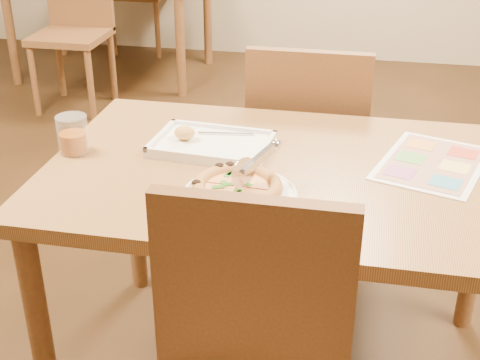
% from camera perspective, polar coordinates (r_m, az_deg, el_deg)
% --- Properties ---
extents(dining_table, '(1.30, 0.85, 0.72)m').
position_cam_1_polar(dining_table, '(1.84, 3.94, -1.39)').
color(dining_table, olive).
rests_on(dining_table, ground).
extents(chair_far, '(0.42, 0.42, 0.47)m').
position_cam_1_polar(chair_far, '(2.41, 5.85, 3.86)').
color(chair_far, brown).
rests_on(chair_far, ground).
extents(bg_chair_near, '(0.42, 0.42, 0.47)m').
position_cam_1_polar(bg_chair_near, '(4.31, -13.91, 13.62)').
color(bg_chair_near, brown).
rests_on(bg_chair_near, ground).
extents(plate, '(0.33, 0.33, 0.02)m').
position_cam_1_polar(plate, '(1.64, 0.00, -1.32)').
color(plate, white).
rests_on(plate, dining_table).
extents(pizza, '(0.23, 0.23, 0.03)m').
position_cam_1_polar(pizza, '(1.64, -0.25, -0.64)').
color(pizza, '#C07E41').
rests_on(pizza, plate).
extents(pizza_cutter, '(0.10, 0.13, 0.09)m').
position_cam_1_polar(pizza_cutter, '(1.64, 1.24, 1.47)').
color(pizza_cutter, silver).
rests_on(pizza_cutter, pizza).
extents(appetizer_tray, '(0.35, 0.25, 0.06)m').
position_cam_1_polar(appetizer_tray, '(1.91, -2.59, 3.02)').
color(appetizer_tray, white).
rests_on(appetizer_tray, dining_table).
extents(glass_tumbler, '(0.09, 0.09, 0.11)m').
position_cam_1_polar(glass_tumbler, '(1.93, -14.06, 3.60)').
color(glass_tumbler, '#8B410A').
rests_on(glass_tumbler, dining_table).
extents(menu, '(0.35, 0.42, 0.00)m').
position_cam_1_polar(menu, '(1.90, 16.10, 1.40)').
color(menu, white).
rests_on(menu, dining_table).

